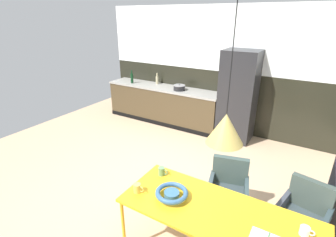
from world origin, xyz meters
TOP-DOWN VIEW (x-y plane):
  - ground_plane at (0.00, 0.00)m, footprint 7.94×7.94m
  - back_wall_splashback_dark at (0.00, 2.75)m, footprint 6.11×0.12m
  - back_wall_panel_upper at (0.00, 2.75)m, footprint 6.11×0.12m
  - kitchen_counter at (-1.43, 2.39)m, footprint 2.98×0.63m
  - refrigerator_column at (0.42, 2.39)m, footprint 0.71×0.60m
  - dining_table at (1.19, -0.76)m, footprint 1.96×0.78m
  - armchair_corner_seat at (1.95, 0.03)m, footprint 0.57×0.56m
  - armchair_near_window at (1.06, 0.04)m, footprint 0.58×0.57m
  - fruit_bowl at (0.70, -0.81)m, footprint 0.35×0.35m
  - mug_dark_espresso at (1.95, -0.63)m, footprint 0.13×0.08m
  - mug_glass_clear at (0.34, -0.93)m, footprint 0.13×0.08m
  - mug_white_ceramic at (0.39, -0.52)m, footprint 0.13×0.08m
  - cooking_pot at (-0.95, 2.33)m, footprint 0.27×0.27m
  - bottle_spice_small at (-1.72, 2.56)m, footprint 0.07×0.07m
  - bottle_oil_tall at (-2.31, 2.29)m, footprint 0.07×0.07m
  - pendant_lamp_over_table_near at (1.19, -0.77)m, footprint 0.32×0.32m

SIDE VIEW (x-z plane):
  - ground_plane at x=0.00m, z-range 0.00..0.00m
  - kitchen_counter at x=-1.43m, z-range 0.00..0.90m
  - armchair_near_window at x=1.06m, z-range 0.11..0.93m
  - armchair_corner_seat at x=1.95m, z-range 0.11..0.94m
  - back_wall_splashback_dark at x=0.00m, z-range 0.00..1.37m
  - dining_table at x=1.19m, z-range 0.33..1.06m
  - mug_dark_espresso at x=1.95m, z-range 0.74..0.82m
  - mug_glass_clear at x=0.34m, z-range 0.74..0.84m
  - mug_white_ceramic at x=0.39m, z-range 0.74..0.84m
  - fruit_bowl at x=0.70m, z-range 0.75..0.84m
  - refrigerator_column at x=0.42m, z-range 0.00..1.90m
  - cooking_pot at x=-0.95m, z-range 0.89..1.04m
  - bottle_spice_small at x=-1.72m, z-range 0.87..1.15m
  - bottle_oil_tall at x=-2.31m, z-range 0.87..1.20m
  - pendant_lamp_over_table_near at x=1.19m, z-range 1.04..2.24m
  - back_wall_panel_upper at x=0.00m, z-range 1.37..2.75m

